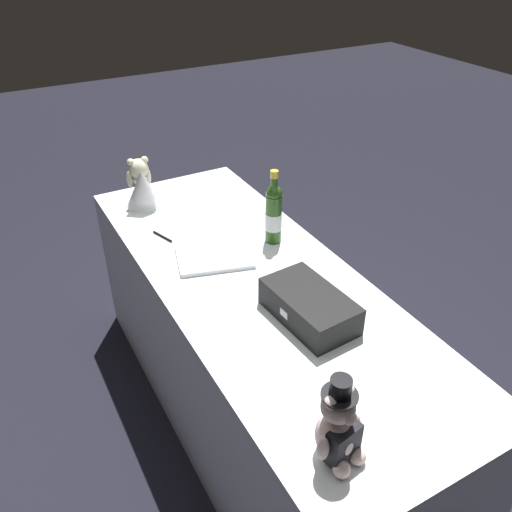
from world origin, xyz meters
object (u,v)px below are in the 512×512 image
at_px(signing_pen, 163,237).
at_px(gift_case_black, 309,306).
at_px(guestbook, 214,256).
at_px(teddy_bear_groom, 338,429).
at_px(champagne_bottle, 274,213).
at_px(teddy_bear_bride, 141,185).

bearing_deg(signing_pen, gift_case_black, 18.41).
relative_size(gift_case_black, guestbook, 1.19).
bearing_deg(guestbook, teddy_bear_groom, 8.87).
distance_m(champagne_bottle, signing_pen, 0.48).
bearing_deg(guestbook, gift_case_black, 29.98).
distance_m(signing_pen, gift_case_black, 0.78).
distance_m(teddy_bear_bride, signing_pen, 0.33).
height_order(teddy_bear_bride, guestbook, teddy_bear_bride).
xyz_separation_m(signing_pen, gift_case_black, (0.74, 0.25, 0.05)).
height_order(teddy_bear_groom, guestbook, teddy_bear_groom).
bearing_deg(teddy_bear_groom, teddy_bear_bride, 179.23).
xyz_separation_m(champagne_bottle, signing_pen, (-0.24, -0.40, -0.13)).
relative_size(signing_pen, guestbook, 0.42).
relative_size(teddy_bear_groom, champagne_bottle, 0.83).
xyz_separation_m(teddy_bear_groom, signing_pen, (-1.23, -0.00, -0.10)).
height_order(signing_pen, gift_case_black, gift_case_black).
bearing_deg(signing_pen, champagne_bottle, 58.44).
xyz_separation_m(teddy_bear_groom, champagne_bottle, (-0.99, 0.40, 0.03)).
bearing_deg(gift_case_black, teddy_bear_bride, -168.03).
distance_m(teddy_bear_groom, champagne_bottle, 1.06).
height_order(champagne_bottle, signing_pen, champagne_bottle).
relative_size(champagne_bottle, signing_pen, 2.59).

